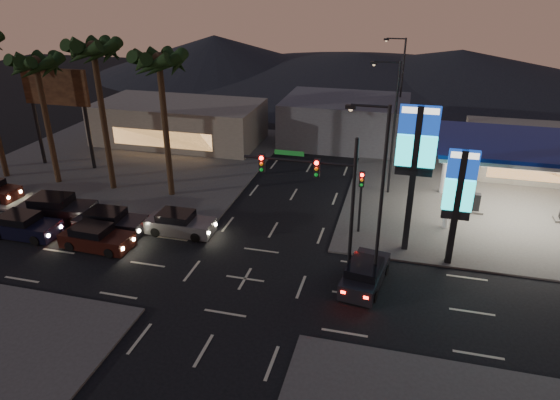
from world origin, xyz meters
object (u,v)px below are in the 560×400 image
(gas_station, at_px, (533,148))
(car_lane_b_mid, at_px, (56,208))
(pylon_sign_short, at_px, (459,191))
(traffic_signal_mast, at_px, (321,186))
(pylon_sign_tall, at_px, (416,151))
(car_lane_a_front, at_px, (110,222))
(car_lane_a_rear, at_px, (23,226))
(suv_station, at_px, (365,274))
(car_lane_b_front, at_px, (180,224))
(car_lane_a_mid, at_px, (96,238))

(gas_station, xyz_separation_m, car_lane_b_mid, (-30.88, -8.13, -4.30))
(pylon_sign_short, distance_m, traffic_signal_mast, 7.69)
(pylon_sign_tall, relative_size, car_lane_b_mid, 1.69)
(traffic_signal_mast, xyz_separation_m, car_lane_a_front, (-14.02, 1.10, -4.52))
(car_lane_a_rear, bearing_deg, gas_station, 18.96)
(suv_station, bearing_deg, car_lane_b_front, 166.31)
(car_lane_a_front, distance_m, car_lane_a_mid, 2.08)
(pylon_sign_short, bearing_deg, traffic_signal_mast, -160.87)
(traffic_signal_mast, relative_size, suv_station, 1.75)
(gas_station, bearing_deg, car_lane_a_front, -161.26)
(gas_station, xyz_separation_m, pylon_sign_tall, (-7.50, -6.50, 1.31))
(pylon_sign_tall, xyz_separation_m, car_lane_a_rear, (-23.88, -4.28, -5.70))
(gas_station, xyz_separation_m, car_lane_a_rear, (-31.38, -10.78, -4.38))
(car_lane_a_mid, distance_m, suv_station, 16.46)
(car_lane_a_mid, bearing_deg, gas_station, 22.89)
(suv_station, bearing_deg, pylon_sign_short, 37.14)
(traffic_signal_mast, bearing_deg, car_lane_a_rear, -177.70)
(car_lane_b_mid, bearing_deg, suv_station, -7.42)
(car_lane_a_front, bearing_deg, traffic_signal_mast, -4.50)
(pylon_sign_tall, distance_m, suv_station, 7.50)
(car_lane_b_mid, bearing_deg, traffic_signal_mast, -5.75)
(suv_station, bearing_deg, car_lane_b_mid, 172.58)
(pylon_sign_short, bearing_deg, car_lane_a_mid, -170.61)
(car_lane_a_mid, bearing_deg, car_lane_b_front, 36.05)
(car_lane_a_rear, bearing_deg, pylon_sign_tall, 10.17)
(car_lane_b_front, relative_size, car_lane_b_mid, 0.85)
(car_lane_a_rear, height_order, car_lane_b_front, car_lane_a_rear)
(pylon_sign_short, xyz_separation_m, car_lane_a_rear, (-26.38, -3.28, -3.96))
(pylon_sign_tall, relative_size, car_lane_b_front, 2.00)
(car_lane_b_mid, bearing_deg, car_lane_b_front, 1.32)
(car_lane_a_front, xyz_separation_m, car_lane_b_front, (4.48, 0.98, -0.03))
(car_lane_b_front, xyz_separation_m, suv_station, (12.28, -2.99, -0.00))
(car_lane_a_mid, bearing_deg, pylon_sign_short, 9.39)
(pylon_sign_short, distance_m, car_lane_a_rear, 26.88)
(traffic_signal_mast, relative_size, car_lane_a_mid, 1.76)
(car_lane_b_mid, bearing_deg, pylon_sign_tall, 4.00)
(pylon_sign_tall, height_order, suv_station, pylon_sign_tall)
(car_lane_b_mid, distance_m, suv_station, 21.55)
(pylon_sign_short, relative_size, car_lane_a_front, 1.48)
(traffic_signal_mast, height_order, suv_station, traffic_signal_mast)
(pylon_sign_short, height_order, car_lane_a_rear, pylon_sign_short)
(pylon_sign_tall, distance_m, car_lane_b_front, 15.46)
(car_lane_a_rear, relative_size, suv_station, 1.01)
(pylon_sign_short, xyz_separation_m, car_lane_b_mid, (-25.88, -0.63, -3.88))
(car_lane_b_mid, bearing_deg, car_lane_a_rear, -100.75)
(gas_station, xyz_separation_m, car_lane_b_front, (-21.79, -7.92, -4.40))
(pylon_sign_short, bearing_deg, car_lane_a_rear, -172.91)
(pylon_sign_tall, xyz_separation_m, pylon_sign_short, (2.50, -1.00, -1.74))
(gas_station, height_order, car_lane_a_rear, gas_station)
(gas_station, bearing_deg, pylon_sign_tall, -139.09)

